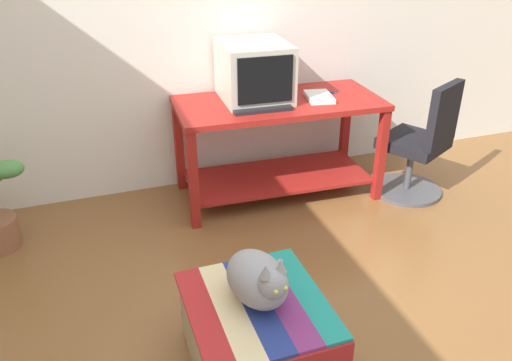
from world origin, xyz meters
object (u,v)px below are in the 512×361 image
(keyboard, at_px, (262,108))
(desk, at_px, (278,131))
(book, at_px, (319,97))
(office_chair, at_px, (420,148))
(ottoman_with_blanket, at_px, (257,333))
(cat, at_px, (259,279))
(tv_monitor, at_px, (254,72))

(keyboard, bearing_deg, desk, 41.03)
(book, xyz_separation_m, office_chair, (0.70, -0.30, -0.37))
(ottoman_with_blanket, bearing_deg, cat, 43.56)
(book, distance_m, office_chair, 0.85)
(book, bearing_deg, office_chair, -12.12)
(keyboard, height_order, book, book)
(desk, bearing_deg, office_chair, -17.56)
(keyboard, relative_size, cat, 0.97)
(office_chair, bearing_deg, tv_monitor, -49.70)
(keyboard, height_order, ottoman_with_blanket, keyboard)
(tv_monitor, bearing_deg, book, -17.46)
(ottoman_with_blanket, bearing_deg, office_chair, 34.75)
(desk, height_order, cat, desk)
(cat, bearing_deg, book, 44.95)
(desk, relative_size, cat, 3.58)
(desk, relative_size, office_chair, 1.67)
(ottoman_with_blanket, bearing_deg, book, 56.09)
(keyboard, bearing_deg, cat, -107.42)
(keyboard, xyz_separation_m, ottoman_with_blanket, (-0.52, -1.39, -0.57))
(cat, bearing_deg, ottoman_with_blanket, -147.73)
(desk, xyz_separation_m, ottoman_with_blanket, (-0.70, -1.53, -0.33))
(desk, xyz_separation_m, keyboard, (-0.18, -0.14, 0.25))
(keyboard, relative_size, book, 1.54)
(ottoman_with_blanket, relative_size, cat, 1.66)
(keyboard, relative_size, ottoman_with_blanket, 0.58)
(office_chair, bearing_deg, cat, 6.94)
(tv_monitor, height_order, office_chair, tv_monitor)
(tv_monitor, distance_m, office_chair, 1.34)
(keyboard, bearing_deg, ottoman_with_blanket, -107.78)
(ottoman_with_blanket, bearing_deg, tv_monitor, 71.18)
(tv_monitor, distance_m, ottoman_with_blanket, 1.87)
(keyboard, distance_m, cat, 1.49)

